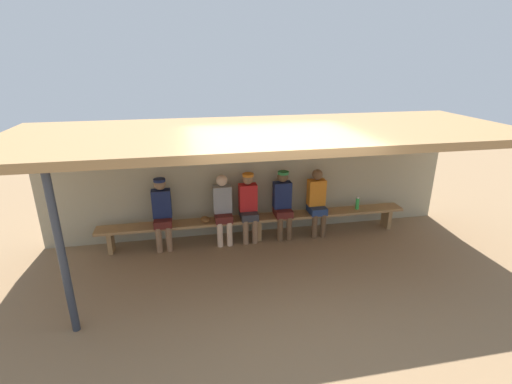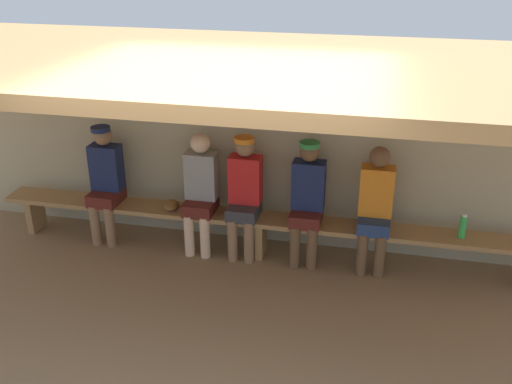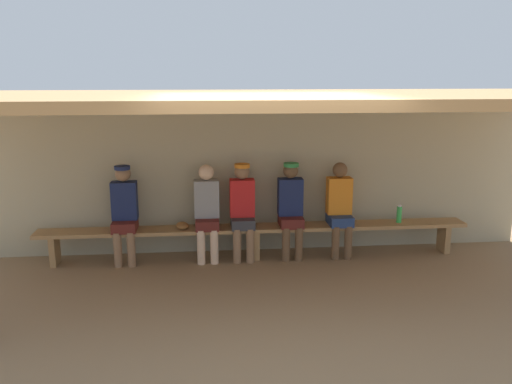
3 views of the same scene
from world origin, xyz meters
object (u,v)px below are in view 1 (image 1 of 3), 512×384
at_px(water_bottle_clear, 357,203).
at_px(player_leftmost, 223,207).
at_px(player_shirtless_tan, 248,204).
at_px(support_post, 62,256).
at_px(bench, 258,220).
at_px(player_near_post, 283,201).
at_px(player_with_sunglasses, 162,210).
at_px(baseball_glove_tan, 205,219).
at_px(player_in_blue, 317,200).

bearing_deg(water_bottle_clear, player_leftmost, 179.95).
bearing_deg(player_shirtless_tan, support_post, -141.91).
distance_m(bench, player_leftmost, 0.76).
bearing_deg(support_post, player_near_post, 32.05).
bearing_deg(bench, player_with_sunglasses, 179.89).
relative_size(support_post, player_shirtless_tan, 1.64).
height_order(support_post, player_near_post, support_post).
relative_size(player_shirtless_tan, baseball_glove_tan, 5.60).
distance_m(player_near_post, player_shirtless_tan, 0.68).
xyz_separation_m(bench, player_leftmost, (-0.68, 0.00, 0.34)).
xyz_separation_m(player_leftmost, water_bottle_clear, (2.74, -0.00, -0.15)).
xyz_separation_m(support_post, player_in_blue, (4.06, 2.10, -0.37)).
height_order(player_shirtless_tan, water_bottle_clear, player_shirtless_tan).
bearing_deg(support_post, player_leftmost, 43.78).
height_order(bench, water_bottle_clear, water_bottle_clear).
bearing_deg(player_shirtless_tan, player_leftmost, -179.94).
distance_m(player_leftmost, player_with_sunglasses, 1.11).
height_order(player_in_blue, player_with_sunglasses, player_with_sunglasses).
height_order(player_near_post, player_with_sunglasses, same).
bearing_deg(support_post, water_bottle_clear, 23.08).
xyz_separation_m(bench, player_with_sunglasses, (-1.79, 0.00, 0.36)).
bearing_deg(player_shirtless_tan, player_with_sunglasses, 180.00).
xyz_separation_m(support_post, player_with_sunglasses, (1.08, 2.10, -0.35)).
distance_m(support_post, player_shirtless_tan, 3.43).
bearing_deg(water_bottle_clear, player_with_sunglasses, 179.96).
relative_size(support_post, player_leftmost, 1.65).
height_order(player_with_sunglasses, baseball_glove_tan, player_with_sunglasses).
bearing_deg(player_with_sunglasses, support_post, -117.18).
bearing_deg(player_in_blue, player_leftmost, 180.00).
xyz_separation_m(player_shirtless_tan, water_bottle_clear, (2.25, -0.00, -0.16)).
distance_m(player_near_post, baseball_glove_tan, 1.53).
bearing_deg(player_with_sunglasses, player_near_post, 0.00).
height_order(support_post, baseball_glove_tan, support_post).
bearing_deg(water_bottle_clear, bench, -179.98).
relative_size(bench, player_with_sunglasses, 4.46).
bearing_deg(player_in_blue, player_near_post, 179.96).
distance_m(support_post, player_near_post, 3.98).
height_order(player_in_blue, baseball_glove_tan, player_in_blue).
bearing_deg(player_shirtless_tan, player_in_blue, -0.02).
distance_m(support_post, bench, 3.63).
bearing_deg(water_bottle_clear, player_near_post, 179.89).
bearing_deg(bench, water_bottle_clear, 0.02).
distance_m(player_near_post, player_in_blue, 0.70).
bearing_deg(support_post, player_with_sunglasses, 62.82).
relative_size(player_shirtless_tan, player_with_sunglasses, 1.00).
relative_size(player_leftmost, player_with_sunglasses, 0.99).
bearing_deg(support_post, player_shirtless_tan, 38.09).
xyz_separation_m(player_in_blue, water_bottle_clear, (0.87, -0.00, -0.15)).
xyz_separation_m(bench, player_in_blue, (1.19, 0.00, 0.34)).
bearing_deg(player_shirtless_tan, player_near_post, 0.00).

